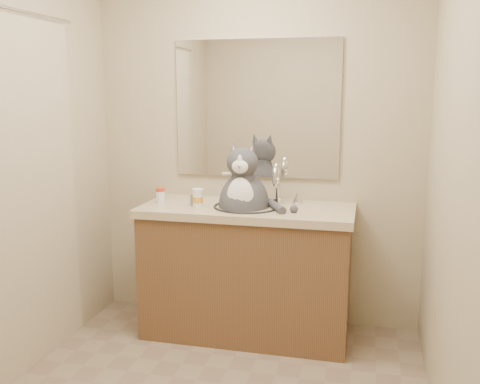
# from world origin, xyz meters

# --- Properties ---
(room) EXTENTS (2.22, 2.52, 2.42)m
(room) POSITION_xyz_m (0.00, 0.00, 1.20)
(room) COLOR gray
(room) RESTS_ON ground
(vanity) EXTENTS (1.34, 0.59, 1.12)m
(vanity) POSITION_xyz_m (0.00, 0.96, 0.44)
(vanity) COLOR brown
(vanity) RESTS_ON ground
(mirror) EXTENTS (1.10, 0.02, 0.90)m
(mirror) POSITION_xyz_m (0.00, 1.24, 1.45)
(mirror) COLOR white
(mirror) RESTS_ON room
(shower_curtain) EXTENTS (0.02, 1.30, 1.93)m
(shower_curtain) POSITION_xyz_m (-1.05, 0.10, 1.03)
(shower_curtain) COLOR beige
(shower_curtain) RESTS_ON ground
(cat) EXTENTS (0.46, 0.36, 0.63)m
(cat) POSITION_xyz_m (-0.02, 0.94, 0.89)
(cat) COLOR #45454A
(cat) RESTS_ON vanity
(pill_bottle_redcap) EXTENTS (0.06, 0.06, 0.10)m
(pill_bottle_redcap) POSITION_xyz_m (-0.57, 0.92, 0.90)
(pill_bottle_redcap) COLOR white
(pill_bottle_redcap) RESTS_ON vanity
(pill_bottle_orange) EXTENTS (0.08, 0.08, 0.12)m
(pill_bottle_orange) POSITION_xyz_m (-0.30, 0.88, 0.91)
(pill_bottle_orange) COLOR white
(pill_bottle_orange) RESTS_ON vanity
(grey_canister) EXTENTS (0.05, 0.05, 0.07)m
(grey_canister) POSITION_xyz_m (-0.34, 0.93, 0.88)
(grey_canister) COLOR slate
(grey_canister) RESTS_ON vanity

